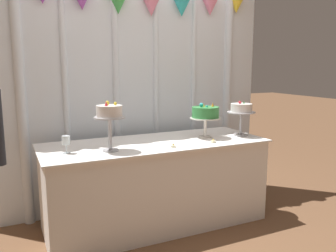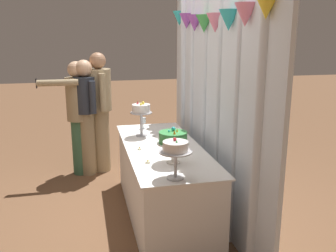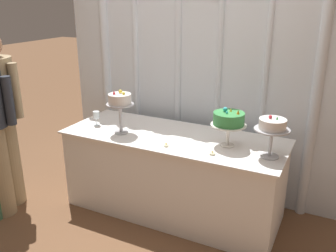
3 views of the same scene
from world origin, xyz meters
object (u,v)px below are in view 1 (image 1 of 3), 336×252
cake_display_center (205,114)px  tealight_far_left (173,146)px  cake_display_leftmost (109,114)px  cake_table (156,183)px  cake_display_rightmost (241,110)px  wine_glass (66,141)px  tealight_near_left (213,142)px

cake_display_center → tealight_far_left: (-0.46, -0.24, -0.22)m
cake_display_leftmost → cake_display_center: (0.98, 0.14, -0.07)m
cake_table → cake_display_center: bearing=-1.7°
cake_table → cake_display_leftmost: cake_display_leftmost is taller
cake_table → cake_display_rightmost: bearing=-5.5°
cake_display_center → wine_glass: (-1.32, -0.06, -0.13)m
wine_glass → cake_display_center: bearing=2.8°
cake_table → wine_glass: 0.95m
cake_display_center → wine_glass: bearing=-177.2°
cake_table → tealight_far_left: size_ratio=46.99×
cake_display_leftmost → wine_glass: 0.40m
cake_display_rightmost → wine_glass: size_ratio=2.44×
cake_display_leftmost → cake_display_rightmost: (1.35, 0.07, -0.05)m
cake_display_leftmost → wine_glass: cake_display_leftmost is taller
cake_table → tealight_near_left: bearing=-27.6°
wine_glass → tealight_far_left: wine_glass is taller
cake_table → tealight_far_left: bearing=-77.9°
cake_table → tealight_far_left: (0.06, -0.26, 0.40)m
cake_display_leftmost → wine_glass: size_ratio=2.91×
cake_display_rightmost → tealight_near_left: cake_display_rightmost is taller
tealight_far_left → tealight_near_left: bearing=2.2°
cake_display_center → cake_display_rightmost: 0.38m
cake_table → cake_display_leftmost: bearing=-161.5°
wine_glass → tealight_far_left: size_ratio=3.27×
cake_table → wine_glass: wine_glass is taller
tealight_near_left → cake_display_center: bearing=77.3°
cake_display_leftmost → tealight_near_left: bearing=-5.4°
cake_table → tealight_near_left: size_ratio=41.92×
wine_glass → tealight_far_left: bearing=-11.8°
cake_display_center → cake_display_rightmost: size_ratio=0.97×
cake_display_center → cake_display_leftmost: bearing=-171.9°
wine_glass → tealight_far_left: (0.86, -0.18, -0.09)m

